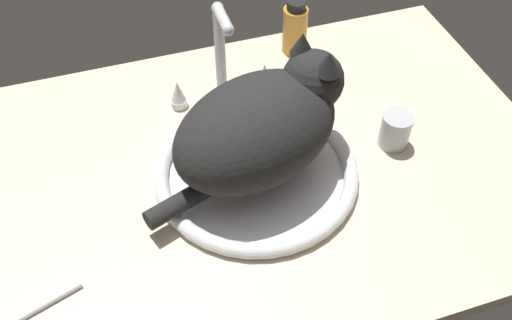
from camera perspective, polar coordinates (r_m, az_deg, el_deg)
The scene contains 6 objects.
countertop at distance 101.39cm, azimuth -2.30°, elevation -1.69°, with size 113.71×71.07×3.00cm, color beige.
sink_basin at distance 98.71cm, azimuth 0.00°, elevation -1.11°, with size 35.20×35.20×2.59cm.
faucet at distance 108.36cm, azimuth -3.43°, elevation 9.26°, with size 20.49×9.55×21.28cm.
cat at distance 92.02cm, azimuth 0.89°, elevation 3.57°, with size 37.26×28.08×20.23cm.
amber_bottle at distance 122.33cm, azimuth 3.88°, elevation 12.94°, with size 5.14×5.14×11.90cm.
metal_jar at distance 105.32cm, azimuth 13.64°, elevation 2.90°, with size 5.53×5.53×6.64cm.
Camera 1 is at (-16.22, -63.42, 78.93)cm, focal length 40.35 mm.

